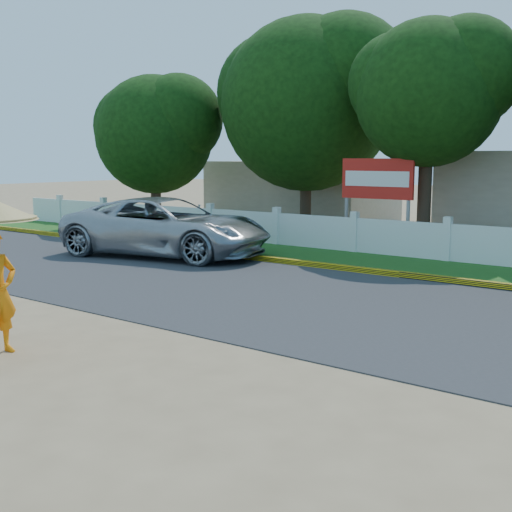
{
  "coord_description": "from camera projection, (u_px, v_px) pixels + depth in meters",
  "views": [
    {
      "loc": [
        6.55,
        -6.76,
        2.99
      ],
      "look_at": [
        0.0,
        2.0,
        1.3
      ],
      "focal_mm": 45.0,
      "sensor_mm": 36.0,
      "label": 1
    }
  ],
  "objects": [
    {
      "name": "ground",
      "position": [
        177.0,
        357.0,
        9.68
      ],
      "size": [
        120.0,
        120.0,
        0.0
      ],
      "primitive_type": "plane",
      "color": "#9E8460",
      "rests_on": "ground"
    },
    {
      "name": "road",
      "position": [
        328.0,
        303.0,
        13.24
      ],
      "size": [
        60.0,
        7.0,
        0.02
      ],
      "primitive_type": "cube",
      "color": "#38383A",
      "rests_on": "ground"
    },
    {
      "name": "grass_verge",
      "position": [
        427.0,
        268.0,
        17.39
      ],
      "size": [
        60.0,
        3.5,
        0.03
      ],
      "primitive_type": "cube",
      "color": "#2D601E",
      "rests_on": "ground"
    },
    {
      "name": "curb",
      "position": [
        401.0,
        275.0,
        16.04
      ],
      "size": [
        40.0,
        0.18,
        0.16
      ],
      "primitive_type": "cube",
      "color": "yellow",
      "rests_on": "ground"
    },
    {
      "name": "fence",
      "position": [
        447.0,
        243.0,
        18.46
      ],
      "size": [
        40.0,
        0.1,
        1.1
      ],
      "primitive_type": "cube",
      "color": "silver",
      "rests_on": "ground"
    },
    {
      "name": "building_far",
      "position": [
        302.0,
        191.0,
        30.42
      ],
      "size": [
        8.0,
        5.0,
        2.8
      ],
      "primitive_type": "cube",
      "color": "#B7AD99",
      "rests_on": "ground"
    },
    {
      "name": "vehicle",
      "position": [
        167.0,
        227.0,
        19.48
      ],
      "size": [
        6.9,
        4.25,
        1.78
      ],
      "primitive_type": "imported",
      "rotation": [
        0.0,
        0.0,
        1.78
      ],
      "color": "#A3A7AB",
      "rests_on": "ground"
    },
    {
      "name": "billboard",
      "position": [
        377.0,
        184.0,
        20.74
      ],
      "size": [
        2.5,
        0.13,
        2.95
      ],
      "color": "gray",
      "rests_on": "ground"
    }
  ]
}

